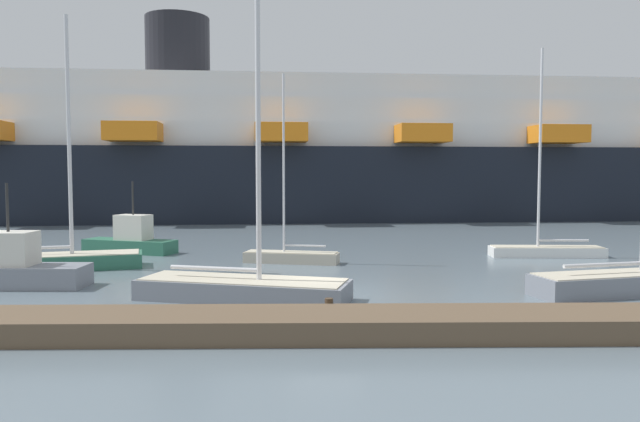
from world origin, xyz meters
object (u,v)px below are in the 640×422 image
(sailboat_2, at_px, (546,247))
(sailboat_3, at_px, (59,258))
(sailboat_0, at_px, (291,254))
(fishing_boat_0, at_px, (131,240))
(sailboat_4, at_px, (629,277))
(cruise_ship, at_px, (397,156))
(sailboat_1, at_px, (243,285))
(fishing_boat_1, at_px, (14,268))

(sailboat_2, height_order, sailboat_3, sailboat_3)
(sailboat_0, distance_m, sailboat_2, 13.37)
(sailboat_0, xyz_separation_m, sailboat_2, (13.22, 1.97, 0.09))
(fishing_boat_0, bearing_deg, sailboat_4, -9.12)
(sailboat_2, relative_size, fishing_boat_0, 1.99)
(sailboat_3, bearing_deg, fishing_boat_0, 58.62)
(sailboat_0, xyz_separation_m, cruise_ship, (9.70, 31.26, 5.63))
(sailboat_0, height_order, sailboat_4, sailboat_4)
(sailboat_1, distance_m, fishing_boat_1, 9.31)
(sailboat_1, distance_m, sailboat_2, 17.93)
(sailboat_0, distance_m, fishing_boat_0, 9.65)
(sailboat_2, distance_m, fishing_boat_0, 22.15)
(sailboat_2, xyz_separation_m, fishing_boat_0, (-22.07, 1.87, 0.19))
(sailboat_3, relative_size, fishing_boat_0, 2.11)
(sailboat_0, xyz_separation_m, sailboat_1, (-1.38, -8.45, 0.07))
(fishing_boat_1, relative_size, cruise_ship, 0.04)
(sailboat_4, distance_m, fishing_boat_0, 24.11)
(sailboat_0, bearing_deg, sailboat_3, 21.83)
(cruise_ship, bearing_deg, sailboat_3, -125.53)
(sailboat_3, height_order, cruise_ship, cruise_ship)
(sailboat_4, distance_m, cruise_ship, 39.36)
(sailboat_3, distance_m, fishing_boat_0, 5.83)
(sailboat_0, bearing_deg, cruise_ship, -95.03)
(sailboat_4, bearing_deg, fishing_boat_0, 138.27)
(sailboat_3, relative_size, fishing_boat_1, 2.14)
(sailboat_0, distance_m, sailboat_3, 10.58)
(sailboat_1, xyz_separation_m, sailboat_2, (14.60, 10.42, 0.02))
(sailboat_1, bearing_deg, cruise_ship, 89.32)
(sailboat_0, bearing_deg, sailboat_4, 160.56)
(sailboat_1, distance_m, fishing_boat_0, 14.38)
(sailboat_0, relative_size, sailboat_2, 0.85)
(sailboat_3, bearing_deg, fishing_boat_1, -104.49)
(sailboat_0, distance_m, sailboat_1, 8.56)
(fishing_boat_1, bearing_deg, sailboat_0, -148.30)
(sailboat_4, height_order, fishing_boat_0, sailboat_4)
(sailboat_2, bearing_deg, sailboat_3, 11.61)
(sailboat_1, height_order, sailboat_3, sailboat_3)
(sailboat_2, relative_size, sailboat_3, 0.94)
(sailboat_1, relative_size, fishing_boat_1, 1.99)
(sailboat_2, bearing_deg, sailboat_4, 87.56)
(fishing_boat_1, bearing_deg, sailboat_2, -159.68)
(sailboat_4, xyz_separation_m, fishing_boat_1, (-22.72, 1.64, 0.12))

